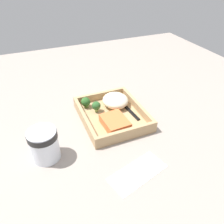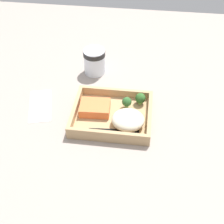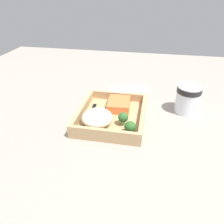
{
  "view_description": "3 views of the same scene",
  "coord_description": "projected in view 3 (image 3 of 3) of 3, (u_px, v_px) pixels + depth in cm",
  "views": [
    {
      "loc": [
        -56.68,
        23.62,
        47.12
      ],
      "look_at": [
        0.0,
        0.0,
        2.7
      ],
      "focal_mm": 35.0,
      "sensor_mm": 36.0,
      "label": 1
    },
    {
      "loc": [
        9.17,
        -71.12,
        70.09
      ],
      "look_at": [
        0.0,
        0.0,
        2.7
      ],
      "focal_mm": 50.0,
      "sensor_mm": 36.0,
      "label": 2
    },
    {
      "loc": [
        59.4,
        11.38,
        38.92
      ],
      "look_at": [
        0.0,
        0.0,
        2.7
      ],
      "focal_mm": 35.0,
      "sensor_mm": 36.0,
      "label": 3
    }
  ],
  "objects": [
    {
      "name": "ground_plane",
      "position": [
        112.0,
        122.0,
        0.72
      ],
      "size": [
        160.0,
        160.0,
        2.0
      ],
      "primitive_type": "cube",
      "color": "gray"
    },
    {
      "name": "takeout_tray",
      "position": [
        112.0,
        117.0,
        0.72
      ],
      "size": [
        24.91,
        20.98,
        1.2
      ],
      "primitive_type": "cube",
      "color": "tan",
      "rests_on": "ground_plane"
    },
    {
      "name": "tray_rim",
      "position": [
        112.0,
        112.0,
        0.71
      ],
      "size": [
        24.91,
        20.98,
        2.84
      ],
      "color": "tan",
      "rests_on": "takeout_tray"
    },
    {
      "name": "salmon_fillet",
      "position": [
        119.0,
        104.0,
        0.75
      ],
      "size": [
        9.89,
        7.91,
        2.87
      ],
      "primitive_type": "cube",
      "rotation": [
        0.0,
        0.0,
        0.06
      ],
      "color": "orange",
      "rests_on": "takeout_tray"
    },
    {
      "name": "mashed_potatoes",
      "position": [
        97.0,
        118.0,
        0.66
      ],
      "size": [
        10.05,
        9.46,
        4.43
      ],
      "primitive_type": "ellipsoid",
      "color": "beige",
      "rests_on": "takeout_tray"
    },
    {
      "name": "broccoli_floret_1",
      "position": [
        123.0,
        118.0,
        0.66
      ],
      "size": [
        3.12,
        3.12,
        4.16
      ],
      "color": "#88AB61",
      "rests_on": "takeout_tray"
    },
    {
      "name": "broccoli_floret_2",
      "position": [
        130.0,
        127.0,
        0.62
      ],
      "size": [
        3.41,
        3.41,
        4.02
      ],
      "color": "#75A251",
      "rests_on": "takeout_tray"
    },
    {
      "name": "fork",
      "position": [
        90.0,
        117.0,
        0.7
      ],
      "size": [
        15.88,
        2.89,
        0.44
      ],
      "color": "black",
      "rests_on": "takeout_tray"
    },
    {
      "name": "paper_cup",
      "position": [
        188.0,
        98.0,
        0.73
      ],
      "size": [
        8.06,
        8.06,
        9.52
      ],
      "color": "white",
      "rests_on": "ground_plane"
    },
    {
      "name": "receipt_slip",
      "position": [
        130.0,
        88.0,
        0.92
      ],
      "size": [
        11.01,
        17.27,
        0.24
      ],
      "primitive_type": "cube",
      "rotation": [
        0.0,
        0.0,
        0.27
      ],
      "color": "white",
      "rests_on": "ground_plane"
    }
  ]
}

